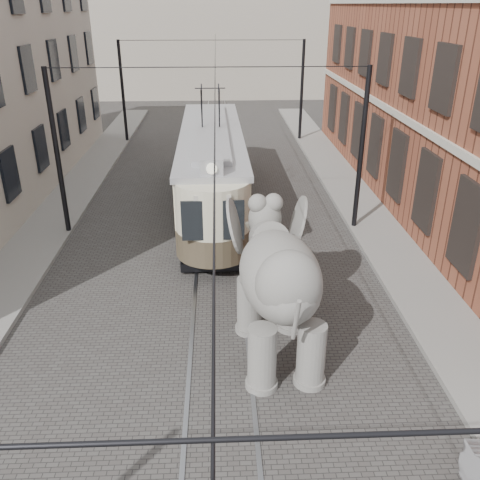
{
  "coord_description": "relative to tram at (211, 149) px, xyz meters",
  "views": [
    {
      "loc": [
        0.05,
        -11.83,
        7.85
      ],
      "look_at": [
        0.6,
        0.61,
        2.1
      ],
      "focal_mm": 38.32,
      "sensor_mm": 36.0,
      "label": 1
    }
  ],
  "objects": [
    {
      "name": "ground",
      "position": [
        0.22,
        -8.73,
        -2.46
      ],
      "size": [
        120.0,
        120.0,
        0.0
      ],
      "primitive_type": "plane",
      "color": "#3D3A38"
    },
    {
      "name": "tram_rails",
      "position": [
        0.22,
        -8.73,
        -2.45
      ],
      "size": [
        1.54,
        80.0,
        0.02
      ],
      "primitive_type": null,
      "color": "slate",
      "rests_on": "ground"
    },
    {
      "name": "sidewalk_right",
      "position": [
        6.22,
        -8.73,
        -2.39
      ],
      "size": [
        2.0,
        60.0,
        0.15
      ],
      "primitive_type": "cube",
      "color": "slate",
      "rests_on": "ground"
    },
    {
      "name": "distant_block",
      "position": [
        0.22,
        31.27,
        4.54
      ],
      "size": [
        28.0,
        10.0,
        14.0
      ],
      "primitive_type": "cube",
      "color": "#A09684",
      "rests_on": "ground"
    },
    {
      "name": "catenary",
      "position": [
        0.02,
        -3.73,
        0.54
      ],
      "size": [
        11.0,
        30.2,
        6.0
      ],
      "primitive_type": null,
      "color": "black",
      "rests_on": "ground"
    },
    {
      "name": "tram",
      "position": [
        0.0,
        0.0,
        0.0
      ],
      "size": [
        2.71,
        12.44,
        4.92
      ],
      "primitive_type": null,
      "rotation": [
        0.0,
        0.0,
        0.01
      ],
      "color": "beige",
      "rests_on": "ground"
    },
    {
      "name": "elephant",
      "position": [
        1.63,
        -10.34,
        -0.74
      ],
      "size": [
        3.48,
        5.82,
        3.44
      ],
      "primitive_type": null,
      "rotation": [
        0.0,
        0.0,
        0.07
      ],
      "color": "slate",
      "rests_on": "ground"
    }
  ]
}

